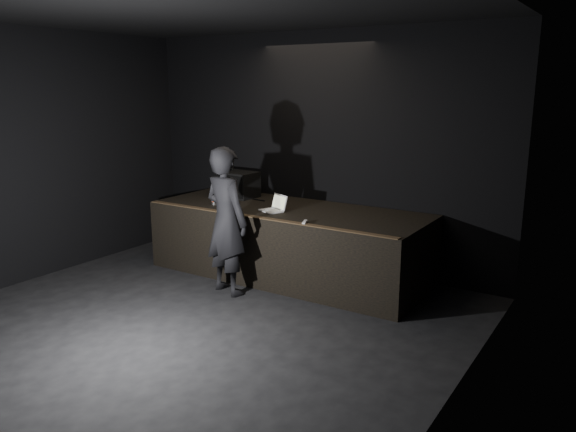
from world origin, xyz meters
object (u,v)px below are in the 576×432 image
(stage_riser, at_px, (289,242))
(person, at_px, (226,221))
(beer_can, at_px, (214,199))
(laptop, at_px, (275,207))
(stage_monitor, at_px, (238,184))

(stage_riser, xyz_separation_m, person, (-0.31, -1.02, 0.48))
(stage_riser, distance_m, beer_can, 1.27)
(stage_riser, xyz_separation_m, laptop, (-0.07, -0.25, 0.56))
(beer_can, height_order, person, person)
(stage_riser, bearing_deg, beer_can, -160.05)
(beer_can, bearing_deg, stage_riser, 19.95)
(laptop, relative_size, person, 0.21)
(laptop, height_order, beer_can, laptop)
(laptop, bearing_deg, person, -83.78)
(stage_riser, height_order, laptop, laptop)
(beer_can, distance_m, person, 0.99)
(stage_riser, xyz_separation_m, beer_can, (-1.06, -0.38, 0.59))
(stage_riser, relative_size, stage_monitor, 6.41)
(beer_can, relative_size, person, 0.09)
(stage_monitor, xyz_separation_m, person, (0.82, -1.30, -0.22))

